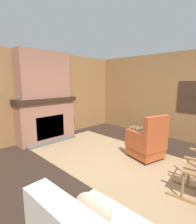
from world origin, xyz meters
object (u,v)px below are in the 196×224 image
object	(u,v)px
firewood_stack	(135,130)
oil_lamp_vase	(19,95)
storage_case	(52,95)
armchair	(147,143)

from	to	relation	value
firewood_stack	oil_lamp_vase	world-z (taller)	oil_lamp_vase
oil_lamp_vase	storage_case	size ratio (longest dim) A/B	1.49
armchair	storage_case	xyz separation A→B (m)	(-2.65, -0.65, 0.91)
armchair	oil_lamp_vase	bearing A→B (deg)	45.40
armchair	firewood_stack	size ratio (longest dim) A/B	2.43
oil_lamp_vase	storage_case	world-z (taller)	oil_lamp_vase
oil_lamp_vase	storage_case	distance (m)	0.91
firewood_stack	oil_lamp_vase	xyz separation A→B (m)	(-1.46, -2.93, 1.20)
armchair	oil_lamp_vase	world-z (taller)	oil_lamp_vase
armchair	storage_case	bearing A→B (deg)	28.80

